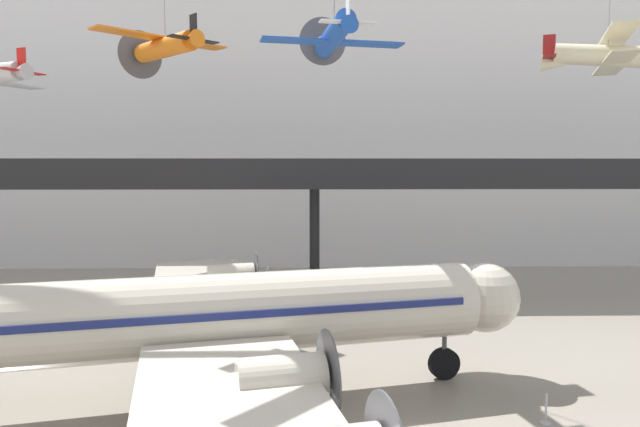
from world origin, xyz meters
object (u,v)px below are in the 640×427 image
Objects in this scene: suspended_plane_orange_highwing at (165,46)px; suspended_plane_blue_trainer at (334,36)px; stanchion_barrier at (546,415)px; suspended_plane_cream_biplane at (608,55)px; airliner_silver_main at (191,318)px.

suspended_plane_blue_trainer is at bearing -169.60° from suspended_plane_orange_highwing.
suspended_plane_blue_trainer is at bearing 127.00° from stanchion_barrier.
suspended_plane_orange_highwing is 27.52m from suspended_plane_cream_biplane.
stanchion_barrier is at bearing -153.83° from suspended_plane_blue_trainer.
suspended_plane_cream_biplane is (27.49, 1.27, -0.15)m from suspended_plane_orange_highwing.
suspended_plane_orange_highwing is at bearing 93.26° from airliner_silver_main.
suspended_plane_cream_biplane is 25.79m from stanchion_barrier.
airliner_silver_main is 4.30× the size of suspended_plane_orange_highwing.
suspended_plane_blue_trainer is (5.59, 7.24, 11.75)m from airliner_silver_main.
suspended_plane_cream_biplane is at bearing -130.70° from suspended_plane_orange_highwing.
airliner_silver_main is 14.89m from suspended_plane_blue_trainer.
airliner_silver_main is at bearing 152.81° from suspended_plane_orange_highwing.
stanchion_barrier is at bearing -177.73° from suspended_plane_orange_highwing.
suspended_plane_orange_highwing is at bearing 135.62° from stanchion_barrier.
suspended_plane_blue_trainer reaches higher than stanchion_barrier.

